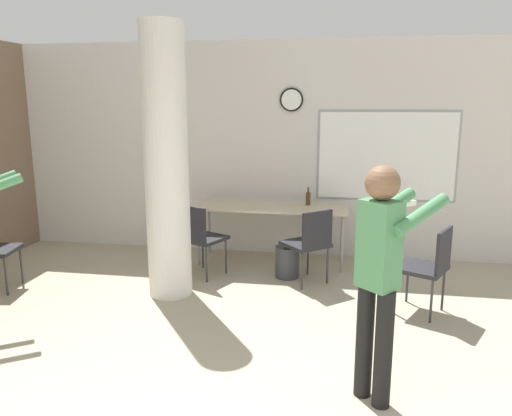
{
  "coord_description": "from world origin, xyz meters",
  "views": [
    {
      "loc": [
        0.92,
        -1.52,
        2.04
      ],
      "look_at": [
        0.2,
        2.76,
        1.1
      ],
      "focal_mm": 35.0,
      "sensor_mm": 36.0,
      "label": 1
    }
  ],
  "objects_px": {
    "chair_table_right": "(309,240)",
    "person_playing_side": "(381,267)",
    "bottle_on_table": "(308,198)",
    "chair_table_left": "(200,235)",
    "folding_table": "(272,210)",
    "chair_mid_room": "(428,264)"
  },
  "relations": [
    {
      "from": "chair_table_right",
      "to": "person_playing_side",
      "type": "height_order",
      "value": "person_playing_side"
    },
    {
      "from": "bottle_on_table",
      "to": "chair_table_left",
      "type": "bearing_deg",
      "value": -145.42
    },
    {
      "from": "folding_table",
      "to": "chair_table_left",
      "type": "distance_m",
      "value": 1.03
    },
    {
      "from": "chair_mid_room",
      "to": "person_playing_side",
      "type": "distance_m",
      "value": 1.71
    },
    {
      "from": "chair_table_right",
      "to": "chair_table_left",
      "type": "distance_m",
      "value": 1.27
    },
    {
      "from": "bottle_on_table",
      "to": "chair_table_right",
      "type": "xyz_separation_m",
      "value": [
        0.08,
        -0.85,
        -0.32
      ]
    },
    {
      "from": "chair_table_right",
      "to": "chair_mid_room",
      "type": "xyz_separation_m",
      "value": [
        1.17,
        -0.63,
        0.0
      ]
    },
    {
      "from": "folding_table",
      "to": "bottle_on_table",
      "type": "distance_m",
      "value": 0.49
    },
    {
      "from": "chair_mid_room",
      "to": "person_playing_side",
      "type": "xyz_separation_m",
      "value": [
        -0.58,
        -1.54,
        0.46
      ]
    },
    {
      "from": "folding_table",
      "to": "chair_mid_room",
      "type": "xyz_separation_m",
      "value": [
        1.7,
        -1.33,
        -0.18
      ]
    },
    {
      "from": "chair_mid_room",
      "to": "chair_table_left",
      "type": "distance_m",
      "value": 2.53
    },
    {
      "from": "chair_mid_room",
      "to": "person_playing_side",
      "type": "height_order",
      "value": "person_playing_side"
    },
    {
      "from": "bottle_on_table",
      "to": "chair_mid_room",
      "type": "distance_m",
      "value": 1.96
    },
    {
      "from": "bottle_on_table",
      "to": "chair_mid_room",
      "type": "bearing_deg",
      "value": -49.73
    },
    {
      "from": "folding_table",
      "to": "bottle_on_table",
      "type": "bearing_deg",
      "value": 18.21
    },
    {
      "from": "chair_table_left",
      "to": "person_playing_side",
      "type": "relative_size",
      "value": 0.53
    },
    {
      "from": "person_playing_side",
      "to": "chair_table_right",
      "type": "bearing_deg",
      "value": 105.29
    },
    {
      "from": "folding_table",
      "to": "chair_table_left",
      "type": "relative_size",
      "value": 2.18
    },
    {
      "from": "chair_table_right",
      "to": "chair_table_left",
      "type": "relative_size",
      "value": 1.0
    },
    {
      "from": "folding_table",
      "to": "chair_table_right",
      "type": "distance_m",
      "value": 0.89
    },
    {
      "from": "chair_mid_room",
      "to": "chair_table_left",
      "type": "relative_size",
      "value": 1.0
    },
    {
      "from": "chair_table_left",
      "to": "chair_table_right",
      "type": "bearing_deg",
      "value": -1.14
    }
  ]
}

